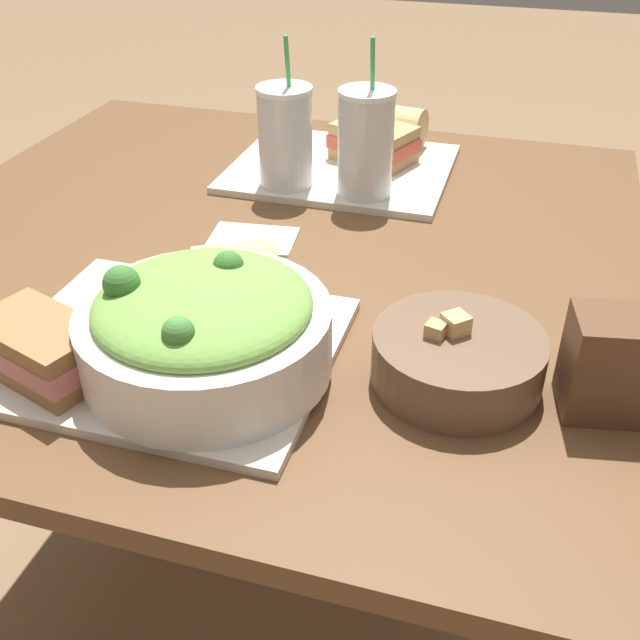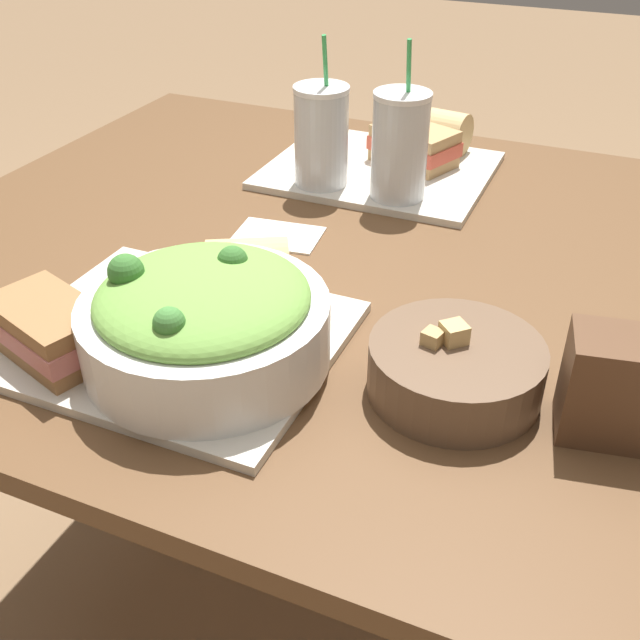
{
  "view_description": "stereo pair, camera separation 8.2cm",
  "coord_description": "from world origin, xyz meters",
  "px_view_note": "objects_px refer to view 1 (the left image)",
  "views": [
    {
      "loc": [
        0.37,
        -0.92,
        1.29
      ],
      "look_at": [
        0.17,
        -0.26,
        0.83
      ],
      "focal_mm": 42.0,
      "sensor_mm": 36.0,
      "label": 1
    },
    {
      "loc": [
        0.44,
        -0.89,
        1.29
      ],
      "look_at": [
        0.17,
        -0.26,
        0.83
      ],
      "focal_mm": 42.0,
      "sensor_mm": 36.0,
      "label": 2
    }
  ],
  "objects_px": {
    "sandwich_near": "(42,348)",
    "drink_cup_dark": "(285,140)",
    "baguette_near": "(237,273)",
    "napkin_folded": "(252,239)",
    "salad_bowl": "(205,326)",
    "soup_bowl": "(458,357)",
    "drink_cup_red": "(365,146)",
    "baguette_far": "(398,127)",
    "chip_bag": "(623,366)",
    "sandwich_far": "(374,143)"
  },
  "relations": [
    {
      "from": "sandwich_near",
      "to": "drink_cup_dark",
      "type": "bearing_deg",
      "value": 99.97
    },
    {
      "from": "sandwich_near",
      "to": "baguette_near",
      "type": "distance_m",
      "value": 0.25
    },
    {
      "from": "baguette_far",
      "to": "napkin_folded",
      "type": "bearing_deg",
      "value": 170.59
    },
    {
      "from": "napkin_folded",
      "to": "drink_cup_dark",
      "type": "bearing_deg",
      "value": 92.68
    },
    {
      "from": "baguette_far",
      "to": "chip_bag",
      "type": "bearing_deg",
      "value": -142.05
    },
    {
      "from": "chip_bag",
      "to": "napkin_folded",
      "type": "xyz_separation_m",
      "value": [
        -0.5,
        0.25,
        -0.05
      ]
    },
    {
      "from": "baguette_far",
      "to": "napkin_folded",
      "type": "xyz_separation_m",
      "value": [
        -0.13,
        -0.41,
        -0.05
      ]
    },
    {
      "from": "sandwich_near",
      "to": "napkin_folded",
      "type": "distance_m",
      "value": 0.39
    },
    {
      "from": "soup_bowl",
      "to": "napkin_folded",
      "type": "height_order",
      "value": "soup_bowl"
    },
    {
      "from": "sandwich_far",
      "to": "drink_cup_dark",
      "type": "bearing_deg",
      "value": -107.21
    },
    {
      "from": "drink_cup_red",
      "to": "sandwich_near",
      "type": "bearing_deg",
      "value": -111.17
    },
    {
      "from": "baguette_far",
      "to": "drink_cup_dark",
      "type": "distance_m",
      "value": 0.26
    },
    {
      "from": "soup_bowl",
      "to": "baguette_near",
      "type": "height_order",
      "value": "baguette_near"
    },
    {
      "from": "drink_cup_dark",
      "to": "baguette_far",
      "type": "bearing_deg",
      "value": 57.0
    },
    {
      "from": "drink_cup_red",
      "to": "baguette_near",
      "type": "bearing_deg",
      "value": -101.51
    },
    {
      "from": "baguette_far",
      "to": "salad_bowl",
      "type": "bearing_deg",
      "value": -176.19
    },
    {
      "from": "baguette_near",
      "to": "sandwich_far",
      "type": "height_order",
      "value": "baguette_near"
    },
    {
      "from": "baguette_near",
      "to": "baguette_far",
      "type": "height_order",
      "value": "same"
    },
    {
      "from": "soup_bowl",
      "to": "sandwich_far",
      "type": "distance_m",
      "value": 0.62
    },
    {
      "from": "drink_cup_dark",
      "to": "drink_cup_red",
      "type": "bearing_deg",
      "value": 0.0
    },
    {
      "from": "soup_bowl",
      "to": "sandwich_near",
      "type": "xyz_separation_m",
      "value": [
        -0.43,
        -0.13,
        0.01
      ]
    },
    {
      "from": "drink_cup_dark",
      "to": "napkin_folded",
      "type": "relative_size",
      "value": 1.76
    },
    {
      "from": "baguette_far",
      "to": "drink_cup_dark",
      "type": "relative_size",
      "value": 0.45
    },
    {
      "from": "sandwich_near",
      "to": "drink_cup_red",
      "type": "relative_size",
      "value": 0.67
    },
    {
      "from": "soup_bowl",
      "to": "baguette_far",
      "type": "relative_size",
      "value": 1.72
    },
    {
      "from": "baguette_near",
      "to": "napkin_folded",
      "type": "bearing_deg",
      "value": -12.65
    },
    {
      "from": "drink_cup_red",
      "to": "drink_cup_dark",
      "type": "bearing_deg",
      "value": -180.0
    },
    {
      "from": "sandwich_near",
      "to": "baguette_near",
      "type": "bearing_deg",
      "value": 72.9
    },
    {
      "from": "soup_bowl",
      "to": "drink_cup_red",
      "type": "relative_size",
      "value": 0.76
    },
    {
      "from": "baguette_near",
      "to": "drink_cup_dark",
      "type": "xyz_separation_m",
      "value": [
        -0.06,
        0.36,
        0.04
      ]
    },
    {
      "from": "salad_bowl",
      "to": "baguette_near",
      "type": "height_order",
      "value": "salad_bowl"
    },
    {
      "from": "baguette_near",
      "to": "drink_cup_dark",
      "type": "relative_size",
      "value": 0.52
    },
    {
      "from": "chip_bag",
      "to": "sandwich_near",
      "type": "bearing_deg",
      "value": -178.21
    },
    {
      "from": "salad_bowl",
      "to": "drink_cup_red",
      "type": "relative_size",
      "value": 1.11
    },
    {
      "from": "sandwich_near",
      "to": "baguette_near",
      "type": "height_order",
      "value": "baguette_near"
    },
    {
      "from": "baguette_far",
      "to": "sandwich_near",
      "type": "bearing_deg",
      "value": 172.57
    },
    {
      "from": "sandwich_near",
      "to": "chip_bag",
      "type": "bearing_deg",
      "value": 30.66
    },
    {
      "from": "baguette_near",
      "to": "drink_cup_red",
      "type": "xyz_separation_m",
      "value": [
        0.07,
        0.36,
        0.04
      ]
    },
    {
      "from": "soup_bowl",
      "to": "baguette_near",
      "type": "xyz_separation_m",
      "value": [
        -0.28,
        0.07,
        0.02
      ]
    },
    {
      "from": "salad_bowl",
      "to": "drink_cup_red",
      "type": "distance_m",
      "value": 0.51
    },
    {
      "from": "sandwich_near",
      "to": "sandwich_far",
      "type": "relative_size",
      "value": 0.99
    },
    {
      "from": "drink_cup_red",
      "to": "napkin_folded",
      "type": "height_order",
      "value": "drink_cup_red"
    },
    {
      "from": "baguette_far",
      "to": "chip_bag",
      "type": "height_order",
      "value": "chip_bag"
    },
    {
      "from": "soup_bowl",
      "to": "sandwich_near",
      "type": "height_order",
      "value": "soup_bowl"
    },
    {
      "from": "chip_bag",
      "to": "sandwich_far",
      "type": "bearing_deg",
      "value": 113.81
    },
    {
      "from": "baguette_near",
      "to": "salad_bowl",
      "type": "bearing_deg",
      "value": 159.45
    },
    {
      "from": "napkin_folded",
      "to": "salad_bowl",
      "type": "bearing_deg",
      "value": -77.47
    },
    {
      "from": "soup_bowl",
      "to": "sandwich_far",
      "type": "xyz_separation_m",
      "value": [
        -0.23,
        0.58,
        0.01
      ]
    },
    {
      "from": "drink_cup_dark",
      "to": "chip_bag",
      "type": "relative_size",
      "value": 1.93
    },
    {
      "from": "drink_cup_red",
      "to": "chip_bag",
      "type": "xyz_separation_m",
      "value": [
        0.38,
        -0.44,
        -0.03
      ]
    }
  ]
}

